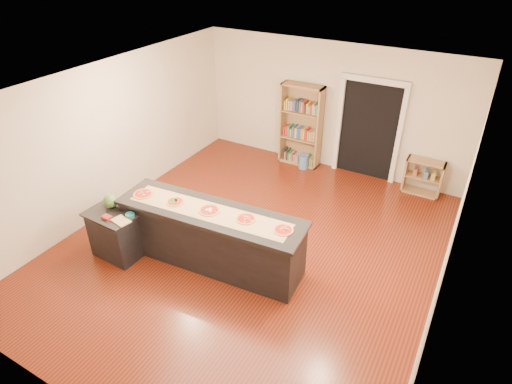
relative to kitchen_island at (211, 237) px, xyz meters
The scene contains 17 objects.
room 1.16m from the kitchen_island, 62.03° to the left, with size 6.00×7.00×2.80m.
doorway 4.35m from the kitchen_island, 73.16° to the left, with size 1.40×0.09×2.21m.
kitchen_island is the anchor object (origin of this frame).
side_counter 1.60m from the kitchen_island, 157.64° to the right, with size 0.85×0.62×0.84m.
bookshelf 3.96m from the kitchen_island, 93.38° to the left, with size 0.94×0.33×1.88m, color #AA8252.
low_shelf 4.69m from the kitchen_island, 57.16° to the left, with size 0.75×0.32×0.75m, color #AA8252.
waste_bin 3.76m from the kitchen_island, 90.52° to the left, with size 0.22×0.22×0.33m, color #507CB3.
kraft_paper 0.50m from the kitchen_island, 85.72° to the right, with size 2.66×0.48×0.00m, color #A67F55.
watermelon 1.74m from the kitchen_island, 162.89° to the right, with size 0.24×0.24×0.24m, color #144214.
cutting_board 1.42m from the kitchen_island, 148.64° to the right, with size 0.30×0.20×0.02m, color tan.
package_red 1.66m from the kitchen_island, 151.52° to the right, with size 0.14×0.10×0.05m, color maroon.
package_teal 1.32m from the kitchen_island, 154.31° to the right, with size 0.15×0.15×0.06m, color #195966.
pizza_a 1.33m from the kitchen_island, behind, with size 0.32×0.32×0.02m.
pizza_b 0.80m from the kitchen_island, behind, with size 0.30×0.30×0.02m.
pizza_c 0.51m from the kitchen_island, 85.72° to the right, with size 0.34×0.34×0.02m.
pizza_d 0.80m from the kitchen_island, ahead, with size 0.30×0.30×0.02m.
pizza_e 1.33m from the kitchen_island, ahead, with size 0.29×0.29×0.02m.
Camera 1 is at (2.96, -5.04, 4.70)m, focal length 30.00 mm.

